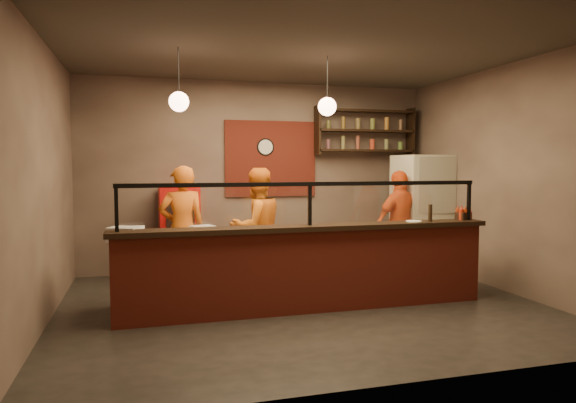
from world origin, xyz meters
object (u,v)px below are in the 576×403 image
object	(u,v)px
wall_clock	(265,147)
condiment_caddy	(463,216)
cook_right	(400,223)
pizza_dough	(318,232)
cook_mid	(257,227)
red_cooler	(179,232)
pepper_mill	(430,213)
cook_left	(182,229)
fridge	(422,213)

from	to	relation	value
wall_clock	condiment_caddy	xyz separation A→B (m)	(2.08, -2.70, -0.99)
cook_right	pizza_dough	distance (m)	2.05
cook_mid	red_cooler	bearing A→B (deg)	-61.93
pepper_mill	wall_clock	bearing A→B (deg)	118.45
condiment_caddy	wall_clock	bearing A→B (deg)	127.72
cook_left	cook_right	xyz separation A→B (m)	(3.47, 0.11, -0.04)
cook_mid	pizza_dough	size ratio (longest dim) A/B	3.29
fridge	pepper_mill	world-z (taller)	fridge
cook_right	cook_left	bearing A→B (deg)	-14.05
red_cooler	pepper_mill	distance (m)	3.93
cook_left	wall_clock	bearing A→B (deg)	-145.10
red_cooler	pizza_dough	bearing A→B (deg)	-49.96
fridge	pizza_dough	distance (m)	2.67
fridge	condiment_caddy	world-z (taller)	fridge
cook_mid	pepper_mill	size ratio (longest dim) A/B	7.88
cook_right	red_cooler	distance (m)	3.56
cook_mid	fridge	distance (m)	2.96
wall_clock	red_cooler	distance (m)	2.05
cook_right	condiment_caddy	distance (m)	1.52
fridge	pepper_mill	size ratio (longest dim) A/B	8.81
fridge	pepper_mill	distance (m)	2.12
cook_right	fridge	xyz separation A→B (m)	(0.55, 0.28, 0.13)
wall_clock	pizza_dough	size ratio (longest dim) A/B	0.57
cook_left	pizza_dough	size ratio (longest dim) A/B	3.35
cook_left	pepper_mill	distance (m)	3.39
condiment_caddy	pizza_dough	bearing A→B (deg)	166.66
pizza_dough	fridge	bearing A→B (deg)	29.56
cook_mid	cook_right	xyz separation A→B (m)	(2.39, 0.10, -0.02)
wall_clock	pizza_dough	world-z (taller)	wall_clock
fridge	pizza_dough	size ratio (longest dim) A/B	3.68
wall_clock	cook_mid	bearing A→B (deg)	-108.64
fridge	pizza_dough	xyz separation A→B (m)	(-2.32, -1.31, -0.07)
cook_left	cook_mid	bearing A→B (deg)	174.71
cook_left	pizza_dough	xyz separation A→B (m)	(1.70, -0.93, 0.02)
cook_left	pizza_dough	distance (m)	1.93
pizza_dough	cook_right	bearing A→B (deg)	30.42
pizza_dough	condiment_caddy	xyz separation A→B (m)	(1.90, -0.45, 0.20)
cook_left	red_cooler	world-z (taller)	cook_left
fridge	pizza_dough	world-z (taller)	fridge
cook_right	condiment_caddy	world-z (taller)	cook_right
pizza_dough	cook_left	bearing A→B (deg)	151.41
fridge	cook_right	bearing A→B (deg)	-156.17
cook_right	fridge	size ratio (longest dim) A/B	0.87
condiment_caddy	red_cooler	bearing A→B (deg)	146.29
cook_mid	pepper_mill	world-z (taller)	cook_mid
pizza_dough	pepper_mill	xyz separation A→B (m)	(1.34, -0.56, 0.26)
red_cooler	pizza_dough	size ratio (longest dim) A/B	2.73
wall_clock	pepper_mill	xyz separation A→B (m)	(1.52, -2.80, -0.93)
wall_clock	pepper_mill	world-z (taller)	wall_clock
cook_mid	condiment_caddy	bearing A→B (deg)	132.56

